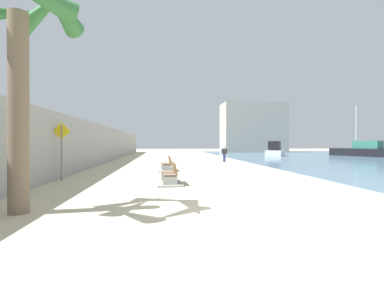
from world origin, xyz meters
name	(u,v)px	position (x,y,z in m)	size (l,w,h in m)	color
ground_plane	(183,163)	(0.00, 18.00, 0.00)	(120.00, 120.00, 0.00)	beige
seawall	(99,144)	(-7.50, 18.00, 1.69)	(0.80, 64.00, 3.37)	#9E9E99
palm_tree	(16,27)	(-5.66, -0.08, 4.82)	(3.39, 3.45, 6.58)	#7A6651
bench_near	(170,179)	(-1.58, 4.82, 0.23)	(1.21, 2.15, 0.98)	#9E9E99
bench_far	(167,167)	(-1.63, 10.90, 0.23)	(1.19, 2.14, 0.98)	#9E9E99
person_walking	(224,153)	(3.95, 18.70, 0.86)	(0.53, 0.20, 1.51)	navy
boat_mid_bay	(275,151)	(13.58, 30.12, 0.76)	(4.07, 5.01, 2.02)	white
boat_distant	(361,150)	(24.64, 27.88, 0.82)	(4.37, 7.96, 6.92)	black
pedestrian_sign	(61,144)	(-6.78, 6.54, 1.76)	(0.85, 0.08, 2.83)	slate
harbor_building	(253,128)	(15.62, 46.00, 4.72)	(12.00, 6.00, 9.44)	#ADAAA3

